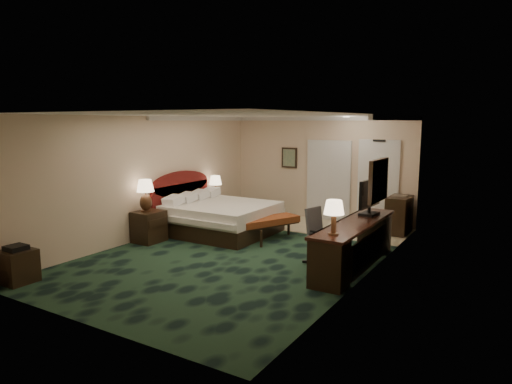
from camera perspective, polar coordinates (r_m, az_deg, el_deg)
The scene contains 25 objects.
floor at distance 9.12m, azimuth -1.58°, elevation -7.62°, with size 5.00×7.50×0.00m, color black.
ceiling at distance 8.74m, azimuth -1.66°, elevation 9.60°, with size 5.00×7.50×0.00m, color white.
wall_back at distance 12.13m, azimuth 8.05°, elevation 2.92°, with size 5.00×0.00×2.70m, color beige.
wall_front at distance 6.08m, azimuth -21.21°, elevation -3.49°, with size 5.00×0.00×2.70m, color beige.
wall_left at distance 10.39m, azimuth -13.28°, elevation 1.79°, with size 0.00×7.50×2.70m, color beige.
wall_right at distance 7.78m, azimuth 14.04°, elevation -0.56°, with size 0.00×7.50×2.70m, color beige.
crown_molding at distance 8.74m, azimuth -1.66°, elevation 9.27°, with size 5.00×7.50×0.10m, color silver, non-canonical shape.
tile_patch at distance 11.24m, azimuth 10.41°, elevation -4.56°, with size 3.20×1.70×0.01m, color #C6B892.
headboard at distance 11.17m, azimuth -9.36°, elevation -0.98°, with size 0.12×2.00×1.40m, color #481007, non-canonical shape.
entry_door at distance 11.62m, azimuth 15.00°, elevation 0.96°, with size 1.02×0.06×2.18m, color silver.
closet_doors at distance 12.03m, azimuth 9.04°, elevation 1.41°, with size 1.20×0.06×2.10m, color silver.
wall_art at distance 12.45m, azimuth 4.19°, elevation 4.29°, with size 0.45×0.06×0.55m, color #4B715C.
wall_mirror at distance 8.33m, azimuth 15.06°, elevation 1.40°, with size 0.05×0.95×0.75m, color white.
bed at distance 10.62m, azimuth -4.26°, elevation -3.32°, with size 2.21×2.05×0.70m, color white.
nightstand_near at distance 10.13m, azimuth -13.25°, elevation -4.22°, with size 0.54×0.61×0.67m, color black.
nightstand_far at distance 12.02m, azimuth -5.06°, elevation -2.24°, with size 0.45×0.51×0.56m, color black.
lamp_near at distance 9.99m, azimuth -13.63°, elevation -0.44°, with size 0.37×0.37×0.69m, color #311D13, non-canonical shape.
lamp_far at distance 11.92m, azimuth -5.09°, elevation 0.56°, with size 0.33×0.33×0.62m, color #311D13, non-canonical shape.
bed_bench at distance 10.08m, azimuth 1.48°, elevation -4.58°, with size 0.50×1.44×0.49m, color maroon.
side_table at distance 8.39m, azimuth -27.65°, elevation -8.22°, with size 0.50×0.50×0.54m, color black.
desk at distance 8.34m, azimuth 12.22°, elevation -6.46°, with size 0.62×2.86×0.83m, color black.
tv at distance 8.84m, azimuth 14.02°, elevation -0.65°, with size 0.07×0.88×0.68m, color black.
desk_lamp at distance 7.20m, azimuth 9.69°, elevation -3.13°, with size 0.32×0.32×0.56m, color #311D13, non-canonical shape.
desk_chair at distance 8.34m, azimuth 8.46°, elevation -5.63°, with size 0.60×0.56×1.03m, color #4F4F4F, non-canonical shape.
minibar at distance 11.05m, azimuth 17.44°, elevation -2.77°, with size 0.46×0.83×0.87m, color black.
Camera 1 is at (4.75, -7.34, 2.59)m, focal length 32.00 mm.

